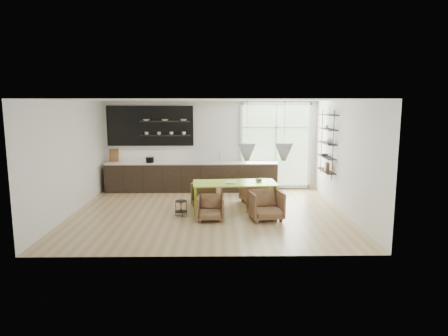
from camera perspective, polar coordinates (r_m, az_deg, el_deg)
room at (r=11.26m, az=0.81°, el=2.29°), size 7.02×6.01×2.91m
kitchen_run at (r=12.99m, az=-5.04°, el=-0.66°), size 5.54×0.69×2.75m
right_shelving at (r=11.73m, az=14.52°, el=3.21°), size 0.26×1.22×1.90m
dining_table at (r=10.40m, az=1.54°, el=-2.35°), size 2.22×1.12×0.79m
armchair_back_left at (r=11.24m, az=-2.49°, el=-3.54°), size 0.87×0.89×0.68m
armchair_back_right at (r=11.45m, az=4.49°, el=-3.34°), size 0.95×0.96×0.67m
armchair_front_left at (r=9.76m, az=-1.92°, el=-5.70°), size 0.67×0.69×0.61m
armchair_front_right at (r=9.84m, az=5.99°, el=-5.30°), size 0.90×0.92×0.72m
wire_stool at (r=10.19m, az=-6.15°, el=-5.43°), size 0.31×0.31×0.39m
table_book at (r=10.33m, az=0.38°, el=-2.04°), size 0.28×0.35×0.03m
table_bowl at (r=10.54m, az=4.98°, el=-1.78°), size 0.24×0.24×0.06m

